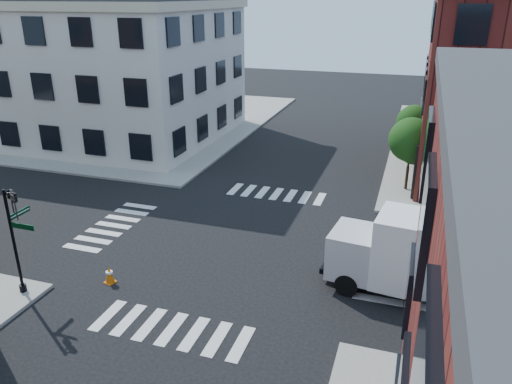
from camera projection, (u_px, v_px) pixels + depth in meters
The scene contains 8 objects.
ground at pixel (237, 245), 24.44m from camera, with size 120.00×120.00×0.00m, color black.
sidewalk_nw at pixel (110, 118), 49.03m from camera, with size 30.00×30.00×0.15m, color gray.
building_nw at pixel (90, 70), 42.04m from camera, with size 22.00×16.00×11.00m, color silver.
tree_near at pixel (412, 142), 29.90m from camera, with size 2.69×2.69×4.49m.
tree_far at pixel (414, 124), 35.31m from camera, with size 2.43×2.43×4.07m.
signal_pole at pixel (16, 230), 19.43m from camera, with size 1.29×1.24×4.60m.
box_truck at pixel (430, 260), 19.39m from camera, with size 7.88×3.21×3.49m.
traffic_cone at pixel (109, 275), 21.09m from camera, with size 0.52×0.52×0.77m.
Camera 1 is at (7.64, -20.40, 11.42)m, focal length 35.00 mm.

